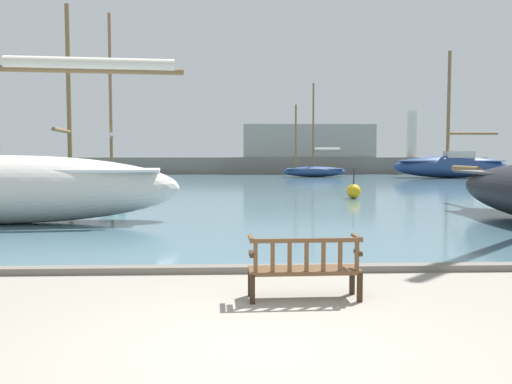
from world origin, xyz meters
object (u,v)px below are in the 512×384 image
at_px(sailboat_centre_channel, 6,181).
at_px(sailboat_nearest_port, 112,183).
at_px(sailboat_mid_starboard, 70,168).
at_px(sailboat_mid_port, 451,165).
at_px(sailboat_distant_harbor, 314,170).
at_px(channel_buoy, 354,191).
at_px(park_bench, 304,267).

relative_size(sailboat_centre_channel, sailboat_nearest_port, 1.71).
distance_m(sailboat_centre_channel, sailboat_mid_starboard, 23.42).
relative_size(sailboat_mid_port, sailboat_distant_harbor, 1.30).
bearing_deg(channel_buoy, sailboat_mid_port, 58.92).
bearing_deg(park_bench, sailboat_distant_harbor, 81.66).
distance_m(park_bench, channel_buoy, 17.51).
bearing_deg(park_bench, channel_buoy, 75.70).
bearing_deg(sailboat_centre_channel, park_bench, -48.46).
bearing_deg(sailboat_distant_harbor, sailboat_mid_port, -11.39).
height_order(park_bench, sailboat_mid_starboard, sailboat_mid_starboard).
bearing_deg(park_bench, sailboat_mid_port, 66.07).
distance_m(park_bench, sailboat_nearest_port, 19.70).
bearing_deg(channel_buoy, sailboat_centre_channel, -144.44).
bearing_deg(sailboat_nearest_port, channel_buoy, -8.17).
distance_m(sailboat_mid_port, sailboat_mid_starboard, 29.26).
distance_m(park_bench, sailboat_mid_starboard, 33.74).
relative_size(park_bench, sailboat_mid_starboard, 0.13).
relative_size(sailboat_centre_channel, channel_buoy, 10.74).
bearing_deg(sailboat_centre_channel, sailboat_nearest_port, 84.98).
height_order(sailboat_mid_port, sailboat_distant_harbor, sailboat_mid_port).
relative_size(sailboat_distant_harbor, channel_buoy, 5.82).
relative_size(park_bench, sailboat_mid_port, 0.16).
bearing_deg(sailboat_mid_port, channel_buoy, -121.08).
xyz_separation_m(park_bench, channel_buoy, (4.32, 16.97, -0.07)).
xyz_separation_m(sailboat_mid_port, channel_buoy, (-12.15, -20.15, -0.69)).
height_order(sailboat_mid_port, channel_buoy, sailboat_mid_port).
bearing_deg(sailboat_nearest_port, sailboat_mid_port, 38.79).
height_order(sailboat_centre_channel, sailboat_nearest_port, sailboat_centre_channel).
xyz_separation_m(sailboat_centre_channel, sailboat_mid_starboard, (-4.70, 22.95, -0.23)).
xyz_separation_m(sailboat_mid_port, sailboat_nearest_port, (-23.12, -18.58, -0.40)).
xyz_separation_m(park_bench, sailboat_mid_starboard, (-12.23, 31.44, 0.59)).
bearing_deg(channel_buoy, sailboat_distant_harbor, 86.32).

